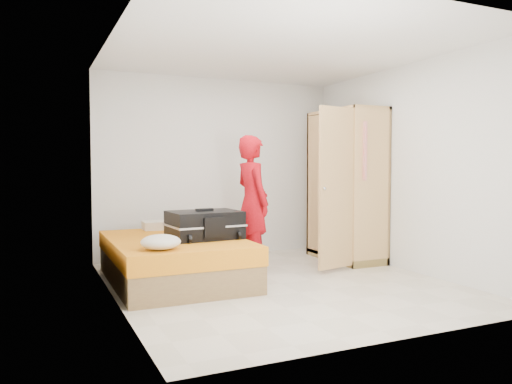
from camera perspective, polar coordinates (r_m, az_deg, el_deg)
name	(u,v)px	position (r m, az deg, el deg)	size (l,w,h in m)	color
room	(280,168)	(5.56, 2.79, 2.75)	(4.00, 4.02, 2.60)	beige
bed	(175,259)	(5.84, -9.29, -7.62)	(1.42, 2.02, 0.50)	olive
wardrobe	(345,189)	(7.04, 10.17, 0.31)	(1.16, 1.32, 2.10)	#E2B36E
person	(252,203)	(6.35, -0.43, -1.23)	(0.62, 0.41, 1.71)	red
suitcase	(205,225)	(5.70, -5.89, -3.75)	(0.84, 0.64, 0.34)	black
round_cushion	(161,242)	(5.02, -10.83, -5.64)	(0.39, 0.39, 0.15)	beige
pillow	(166,225)	(6.64, -10.29, -3.71)	(0.58, 0.30, 0.11)	beige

